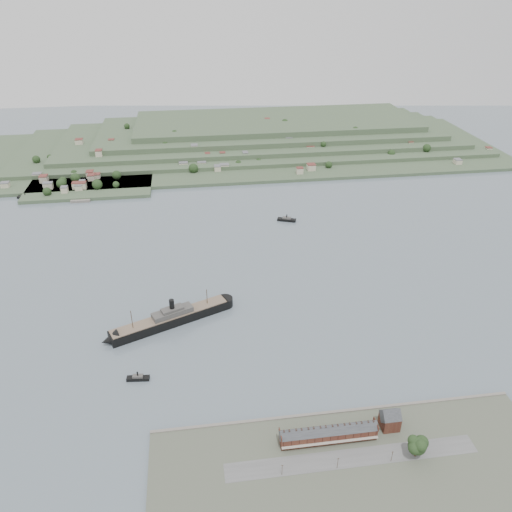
{
  "coord_description": "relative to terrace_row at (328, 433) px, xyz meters",
  "views": [
    {
      "loc": [
        -77.28,
        -354.37,
        231.97
      ],
      "look_at": [
        -23.28,
        30.0,
        11.08
      ],
      "focal_mm": 35.0,
      "sensor_mm": 36.0,
      "label": 1
    }
  ],
  "objects": [
    {
      "name": "terrace_row",
      "position": [
        0.0,
        0.0,
        0.0
      ],
      "size": [
        55.6,
        9.8,
        11.07
      ],
      "color": "#4B231A",
      "rests_on": "ground"
    },
    {
      "name": "fig_tree",
      "position": [
        44.73,
        -17.56,
        3.56
      ],
      "size": [
        12.33,
        10.68,
        13.76
      ],
      "color": "#402F1D",
      "rests_on": "ground"
    },
    {
      "name": "steamship",
      "position": [
        -91.26,
        122.28,
        -2.18
      ],
      "size": [
        99.84,
        50.3,
        25.27
      ],
      "color": "black",
      "rests_on": "ground"
    },
    {
      "name": "gabled_building",
      "position": [
        37.5,
        4.02,
        1.34
      ],
      "size": [
        10.4,
        10.18,
        14.09
      ],
      "color": "#4B231A",
      "rests_on": "ground"
    },
    {
      "name": "tugboat",
      "position": [
        -109.78,
        65.6,
        -5.21
      ],
      "size": [
        15.14,
        5.41,
        6.67
      ],
      "color": "black",
      "rests_on": "ground"
    },
    {
      "name": "near_shore",
      "position": [
        10.0,
        -18.73,
        -5.83
      ],
      "size": [
        220.0,
        80.0,
        2.6
      ],
      "color": "#4C5142",
      "rests_on": "ground"
    },
    {
      "name": "ferry_east",
      "position": [
        32.65,
        288.24,
        -5.05
      ],
      "size": [
        20.54,
        12.01,
        7.44
      ],
      "color": "black",
      "rests_on": "ground"
    },
    {
      "name": "far_peninsula",
      "position": [
        37.91,
        561.12,
        5.04
      ],
      "size": [
        760.0,
        309.0,
        30.0
      ],
      "color": "#3D5538",
      "rests_on": "ground"
    },
    {
      "name": "ferry_west",
      "position": [
        -261.34,
        393.02,
        -5.18
      ],
      "size": [
        18.82,
        6.8,
        6.91
      ],
      "color": "black",
      "rests_on": "ground"
    },
    {
      "name": "ground",
      "position": [
        10.0,
        168.02,
        -6.84
      ],
      "size": [
        1400.0,
        1400.0,
        0.0
      ],
      "primitive_type": "plane",
      "color": "slate",
      "rests_on": "ground"
    }
  ]
}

